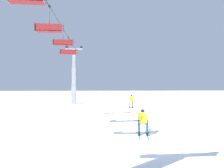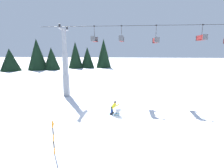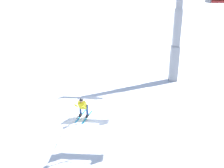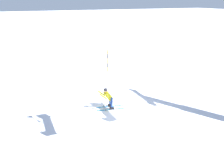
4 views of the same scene
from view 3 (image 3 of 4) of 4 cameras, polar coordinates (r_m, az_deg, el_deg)
name	(u,v)px [view 3 (image 3 of 4)]	position (r m, az deg, el deg)	size (l,w,h in m)	color
ground_plane	(88,114)	(16.31, -5.31, -6.57)	(260.00, 260.00, 0.00)	white
skier_carving_main	(83,106)	(15.57, -6.46, -4.87)	(1.83, 0.93, 1.49)	#198CCC
lift_tower_near	(177,33)	(21.32, 13.96, 10.71)	(0.66, 2.96, 9.18)	gray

